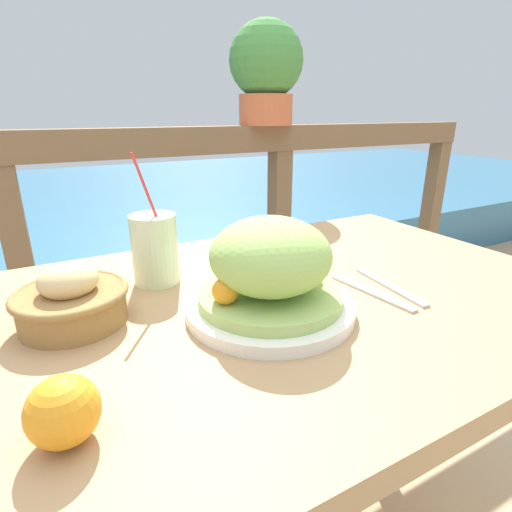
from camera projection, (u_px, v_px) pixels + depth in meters
patio_table at (288, 343)px, 0.76m from camera, size 1.09×0.73×0.74m
railing_fence at (166, 213)px, 1.37m from camera, size 2.80×0.08×1.00m
sea_backdrop at (90, 213)px, 3.61m from camera, size 12.00×4.00×0.36m
salad_plate at (270, 273)px, 0.63m from camera, size 0.27×0.27×0.16m
drink_glass at (155, 249)px, 0.74m from camera, size 0.09×0.09×0.24m
bread_basket at (72, 300)px, 0.60m from camera, size 0.17×0.17×0.10m
potted_plant at (266, 69)px, 1.38m from camera, size 0.26×0.26×0.34m
fork at (371, 292)px, 0.71m from camera, size 0.04×0.18×0.00m
knife at (390, 286)px, 0.74m from camera, size 0.03×0.18×0.00m
orange_near_basket at (63, 411)px, 0.38m from camera, size 0.07×0.07×0.07m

